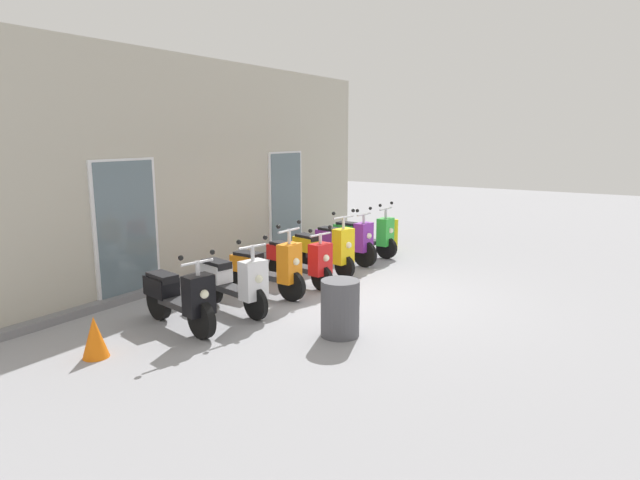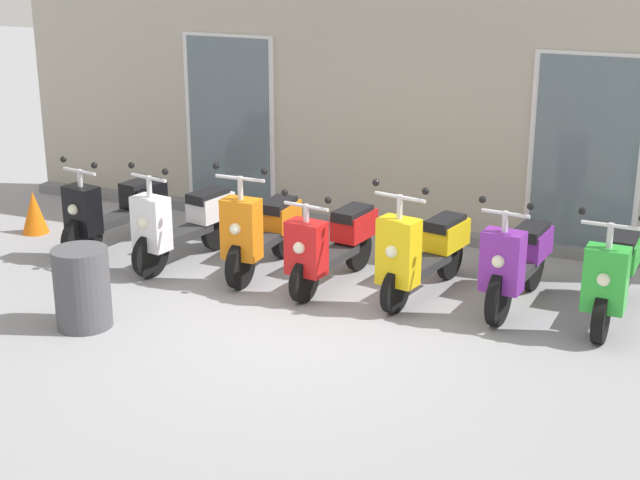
# 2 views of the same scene
# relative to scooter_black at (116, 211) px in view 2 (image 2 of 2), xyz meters

# --- Properties ---
(ground_plane) EXTENTS (40.00, 40.00, 0.00)m
(ground_plane) POSITION_rel_scooter_black_xyz_m (2.78, -1.38, -0.46)
(ground_plane) COLOR #939399
(storefront_facade) EXTENTS (10.25, 0.50, 4.07)m
(storefront_facade) POSITION_rel_scooter_black_xyz_m (2.78, 1.93, 1.52)
(storefront_facade) COLOR #B2AD9E
(storefront_facade) RESTS_ON ground_plane
(scooter_black) EXTENTS (0.66, 1.61, 1.17)m
(scooter_black) POSITION_rel_scooter_black_xyz_m (0.00, 0.00, 0.00)
(scooter_black) COLOR black
(scooter_black) RESTS_ON ground_plane
(scooter_white) EXTENTS (0.67, 1.57, 1.22)m
(scooter_white) POSITION_rel_scooter_black_xyz_m (0.97, -0.15, 0.03)
(scooter_white) COLOR black
(scooter_white) RESTS_ON ground_plane
(scooter_orange) EXTENTS (0.62, 1.56, 1.30)m
(scooter_orange) POSITION_rel_scooter_black_xyz_m (1.90, -0.09, 0.02)
(scooter_orange) COLOR black
(scooter_orange) RESTS_ON ground_plane
(scooter_red) EXTENTS (0.63, 1.53, 1.12)m
(scooter_red) POSITION_rel_scooter_black_xyz_m (2.74, -0.16, 0.02)
(scooter_red) COLOR black
(scooter_red) RESTS_ON ground_plane
(scooter_yellow) EXTENTS (0.71, 1.57, 1.30)m
(scooter_yellow) POSITION_rel_scooter_black_xyz_m (3.69, -0.09, 0.04)
(scooter_yellow) COLOR black
(scooter_yellow) RESTS_ON ground_plane
(scooter_purple) EXTENTS (0.55, 1.59, 1.22)m
(scooter_purple) POSITION_rel_scooter_black_xyz_m (4.63, -0.02, 0.02)
(scooter_purple) COLOR black
(scooter_purple) RESTS_ON ground_plane
(scooter_green) EXTENTS (0.58, 1.63, 1.23)m
(scooter_green) POSITION_rel_scooter_black_xyz_m (5.54, -0.00, 0.01)
(scooter_green) COLOR black
(scooter_green) RESTS_ON ground_plane
(traffic_cone) EXTENTS (0.32, 0.32, 0.52)m
(traffic_cone) POSITION_rel_scooter_black_xyz_m (-1.26, 0.12, -0.20)
(traffic_cone) COLOR orange
(traffic_cone) RESTS_ON ground_plane
(trash_bin) EXTENTS (0.52, 0.52, 0.77)m
(trash_bin) POSITION_rel_scooter_black_xyz_m (0.97, -2.03, -0.07)
(trash_bin) COLOR #4C4C51
(trash_bin) RESTS_ON ground_plane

